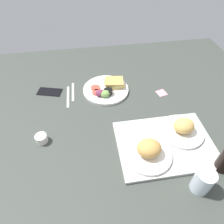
% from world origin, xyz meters
% --- Properties ---
extents(ground_plane, '(1.90, 1.50, 0.03)m').
position_xyz_m(ground_plane, '(0.00, 0.00, -0.01)').
color(ground_plane, '#383D38').
extents(serving_tray, '(0.45, 0.33, 0.02)m').
position_xyz_m(serving_tray, '(-0.20, 0.25, 0.01)').
color(serving_tray, '#B2B2AD').
rests_on(serving_tray, ground_plane).
extents(bread_plate_near, '(0.21, 0.21, 0.08)m').
position_xyz_m(bread_plate_near, '(-0.30, 0.20, 0.04)').
color(bread_plate_near, white).
rests_on(bread_plate_near, serving_tray).
extents(bread_plate_far, '(0.21, 0.21, 0.09)m').
position_xyz_m(bread_plate_far, '(-0.10, 0.30, 0.05)').
color(bread_plate_far, white).
rests_on(bread_plate_far, serving_tray).
extents(plate_with_salad, '(0.28, 0.28, 0.05)m').
position_xyz_m(plate_with_salad, '(0.02, -0.19, 0.02)').
color(plate_with_salad, white).
rests_on(plate_with_salad, ground_plane).
extents(drinking_glass, '(0.07, 0.07, 0.11)m').
position_xyz_m(drinking_glass, '(-0.27, 0.47, 0.06)').
color(drinking_glass, silver).
rests_on(drinking_glass, ground_plane).
extents(espresso_cup, '(0.06, 0.06, 0.04)m').
position_xyz_m(espresso_cup, '(0.38, 0.13, 0.02)').
color(espresso_cup, silver).
rests_on(espresso_cup, ground_plane).
extents(fork, '(0.02, 0.17, 0.01)m').
position_xyz_m(fork, '(0.22, -0.22, 0.00)').
color(fork, '#B7B7BC').
rests_on(fork, ground_plane).
extents(knife, '(0.02, 0.19, 0.01)m').
position_xyz_m(knife, '(0.25, -0.18, 0.00)').
color(knife, '#B7B7BC').
rests_on(knife, ground_plane).
extents(cell_phone, '(0.16, 0.11, 0.01)m').
position_xyz_m(cell_phone, '(0.36, -0.24, 0.00)').
color(cell_phone, black).
rests_on(cell_phone, ground_plane).
extents(sticky_note, '(0.07, 0.07, 0.00)m').
position_xyz_m(sticky_note, '(-0.31, -0.12, 0.00)').
color(sticky_note, pink).
rests_on(sticky_note, ground_plane).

